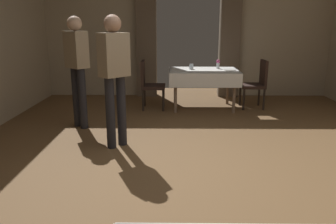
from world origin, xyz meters
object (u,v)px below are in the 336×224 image
(flower_vase_mid, at_px, (218,64))
(glass_mid_c, at_px, (191,67))
(plate_mid_d, at_px, (182,72))
(dining_table_mid, at_px, (203,75))
(person_diner_standing_aside, at_px, (114,71))
(chair_mid_left, at_px, (149,82))
(person_waiter_by_doorway, at_px, (77,63))
(plate_mid_b, at_px, (230,70))
(chair_mid_right, at_px, (257,82))

(flower_vase_mid, xyz_separation_m, glass_mid_c, (-0.53, -0.12, -0.04))
(glass_mid_c, xyz_separation_m, plate_mid_d, (-0.20, -0.38, -0.04))
(dining_table_mid, relative_size, flower_vase_mid, 7.55)
(person_diner_standing_aside, bearing_deg, flower_vase_mid, 55.09)
(plate_mid_d, bearing_deg, glass_mid_c, 62.85)
(chair_mid_left, distance_m, person_waiter_by_doorway, 1.66)
(flower_vase_mid, bearing_deg, person_waiter_by_doorway, -147.73)
(plate_mid_b, distance_m, person_diner_standing_aside, 2.79)
(chair_mid_right, xyz_separation_m, plate_mid_d, (-1.47, -0.33, 0.24))
(glass_mid_c, xyz_separation_m, person_waiter_by_doorway, (-1.83, -1.37, 0.22))
(person_waiter_by_doorway, bearing_deg, glass_mid_c, 36.92)
(chair_mid_right, height_order, person_waiter_by_doorway, person_waiter_by_doorway)
(person_diner_standing_aside, bearing_deg, chair_mid_right, 42.47)
(plate_mid_d, height_order, person_diner_standing_aside, person_diner_standing_aside)
(dining_table_mid, xyz_separation_m, person_diner_standing_aside, (-1.34, -2.14, 0.37))
(dining_table_mid, distance_m, chair_mid_left, 1.05)
(dining_table_mid, xyz_separation_m, person_waiter_by_doorway, (-2.06, -1.27, 0.37))
(chair_mid_left, xyz_separation_m, flower_vase_mid, (1.34, 0.28, 0.33))
(plate_mid_b, bearing_deg, dining_table_mid, 174.79)
(chair_mid_right, xyz_separation_m, chair_mid_left, (-2.08, -0.11, 0.00))
(plate_mid_d, relative_size, person_diner_standing_aside, 0.11)
(chair_mid_left, height_order, plate_mid_d, chair_mid_left)
(flower_vase_mid, relative_size, plate_mid_b, 0.73)
(flower_vase_mid, bearing_deg, plate_mid_b, -53.81)
(dining_table_mid, relative_size, plate_mid_b, 5.54)
(glass_mid_c, height_order, person_waiter_by_doorway, person_waiter_by_doorway)
(chair_mid_left, bearing_deg, person_waiter_by_doorway, -130.13)
(chair_mid_left, xyz_separation_m, plate_mid_d, (0.61, -0.22, 0.24))
(chair_mid_right, bearing_deg, dining_table_mid, -177.64)
(dining_table_mid, relative_size, chair_mid_left, 1.41)
(plate_mid_d, bearing_deg, flower_vase_mid, 34.44)
(plate_mid_b, height_order, person_waiter_by_doorway, person_waiter_by_doorway)
(dining_table_mid, bearing_deg, glass_mid_c, 157.06)
(dining_table_mid, relative_size, person_diner_standing_aside, 0.76)
(chair_mid_left, relative_size, plate_mid_b, 3.93)
(plate_mid_d, distance_m, person_diner_standing_aside, 2.08)
(flower_vase_mid, bearing_deg, plate_mid_d, -145.56)
(plate_mid_d, bearing_deg, chair_mid_right, 12.59)
(person_diner_standing_aside, bearing_deg, plate_mid_d, 63.76)
(flower_vase_mid, height_order, person_waiter_by_doorway, person_waiter_by_doorway)
(chair_mid_left, relative_size, glass_mid_c, 9.32)
(flower_vase_mid, relative_size, person_waiter_by_doorway, 0.10)
(chair_mid_right, xyz_separation_m, person_diner_standing_aside, (-2.38, -2.18, 0.51))
(flower_vase_mid, xyz_separation_m, plate_mid_d, (-0.73, -0.50, -0.09))
(chair_mid_right, bearing_deg, person_waiter_by_doorway, -156.96)
(dining_table_mid, relative_size, person_waiter_by_doorway, 0.76)
(chair_mid_right, xyz_separation_m, flower_vase_mid, (-0.74, 0.17, 0.33))
(plate_mid_d, height_order, person_waiter_by_doorway, person_waiter_by_doorway)
(plate_mid_b, bearing_deg, chair_mid_left, -179.14)
(plate_mid_d, xyz_separation_m, person_waiter_by_doorway, (-1.63, -0.99, 0.27))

